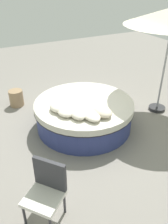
{
  "coord_description": "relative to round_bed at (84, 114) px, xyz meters",
  "views": [
    {
      "loc": [
        -4.28,
        2.22,
        3.27
      ],
      "look_at": [
        0.0,
        0.0,
        0.4
      ],
      "focal_mm": 37.86,
      "sensor_mm": 36.0,
      "label": 1
    }
  ],
  "objects": [
    {
      "name": "side_table",
      "position": [
        1.81,
        1.2,
        -0.11
      ],
      "size": [
        0.39,
        0.39,
        0.45
      ],
      "primitive_type": "cylinder",
      "color": "#997A56",
      "rests_on": "ground_plane"
    },
    {
      "name": "patio_chair",
      "position": [
        -1.91,
        1.61,
        0.22
      ],
      "size": [
        0.72,
        0.72,
        0.98
      ],
      "rotation": [
        0.0,
        0.0,
        0.69
      ],
      "color": "#333338",
      "rests_on": "ground_plane"
    },
    {
      "name": "throw_pillow_0",
      "position": [
        -0.08,
        0.65,
        0.41
      ],
      "size": [
        0.46,
        0.38,
        0.17
      ],
      "primitive_type": "ellipsoid",
      "color": "silver",
      "rests_on": "round_bed"
    },
    {
      "name": "throw_pillow_2",
      "position": [
        -0.53,
        0.42,
        0.4
      ],
      "size": [
        0.43,
        0.3,
        0.15
      ],
      "primitive_type": "ellipsoid",
      "color": "silver",
      "rests_on": "round_bed"
    },
    {
      "name": "throw_pillow_4",
      "position": [
        -0.69,
        -0.08,
        0.41
      ],
      "size": [
        0.47,
        0.35,
        0.17
      ],
      "primitive_type": "ellipsoid",
      "color": "beige",
      "rests_on": "round_bed"
    },
    {
      "name": "round_bed",
      "position": [
        0.0,
        0.0,
        0.0
      ],
      "size": [
        2.33,
        2.33,
        0.66
      ],
      "color": "navy",
      "rests_on": "ground_plane"
    },
    {
      "name": "ground_plane",
      "position": [
        0.0,
        0.0,
        -0.34
      ],
      "size": [
        16.0,
        16.0,
        0.0
      ],
      "primitive_type": "plane",
      "color": "gray"
    },
    {
      "name": "throw_pillow_1",
      "position": [
        -0.33,
        0.58,
        0.4
      ],
      "size": [
        0.41,
        0.37,
        0.15
      ],
      "primitive_type": "ellipsoid",
      "color": "silver",
      "rests_on": "round_bed"
    },
    {
      "name": "throw_pillow_3",
      "position": [
        -0.68,
        0.19,
        0.39
      ],
      "size": [
        0.54,
        0.33,
        0.14
      ],
      "primitive_type": "ellipsoid",
      "color": "silver",
      "rests_on": "round_bed"
    }
  ]
}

